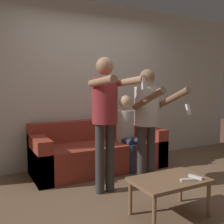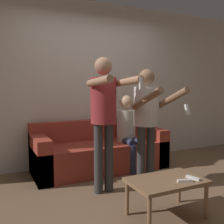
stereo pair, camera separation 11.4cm
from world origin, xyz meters
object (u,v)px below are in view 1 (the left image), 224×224
at_px(person_standing_right, 148,113).
at_px(person_seated, 127,129).
at_px(couch, 99,152).
at_px(remote_far, 196,177).
at_px(coffee_table, 169,183).
at_px(person_standing_left, 106,109).
at_px(remote_near, 188,180).

relative_size(person_standing_right, person_seated, 1.31).
relative_size(couch, person_standing_right, 1.35).
xyz_separation_m(person_seated, remote_far, (-0.17, -1.64, -0.24)).
bearing_deg(person_standing_right, coffee_table, -110.49).
xyz_separation_m(person_standing_left, person_standing_right, (0.62, -0.00, -0.08)).
height_order(couch, coffee_table, couch).
relative_size(person_standing_left, coffee_table, 2.20).
xyz_separation_m(couch, remote_far, (0.25, -1.79, 0.13)).
bearing_deg(person_standing_left, person_seated, 44.18).
distance_m(person_seated, remote_near, 1.71).
bearing_deg(remote_near, person_standing_left, 113.99).
distance_m(person_standing_right, remote_far, 1.08).
height_order(person_standing_left, person_standing_right, person_standing_left).
bearing_deg(remote_near, coffee_table, 129.79).
xyz_separation_m(couch, person_seated, (0.42, -0.15, 0.37)).
xyz_separation_m(person_seated, coffee_table, (-0.42, -1.53, -0.30)).
bearing_deg(person_standing_left, coffee_table, -69.21).
bearing_deg(remote_far, coffee_table, 155.54).
xyz_separation_m(coffee_table, remote_near, (0.11, -0.14, 0.06)).
xyz_separation_m(person_standing_left, remote_near, (0.43, -0.96, -0.64)).
relative_size(person_standing_right, remote_near, 9.99).
distance_m(coffee_table, remote_far, 0.27).
xyz_separation_m(remote_near, remote_far, (0.13, 0.03, 0.00)).
distance_m(person_seated, remote_far, 1.67).
distance_m(person_standing_right, remote_near, 1.12).
bearing_deg(person_standing_left, person_standing_right, -0.22).
relative_size(person_standing_right, coffee_table, 2.03).
relative_size(person_standing_left, remote_near, 10.80).
bearing_deg(remote_far, couch, 97.85).
xyz_separation_m(person_standing_right, remote_near, (-0.19, -0.96, -0.56)).
xyz_separation_m(couch, person_standing_left, (-0.31, -0.86, 0.77)).
relative_size(person_standing_left, person_seated, 1.42).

